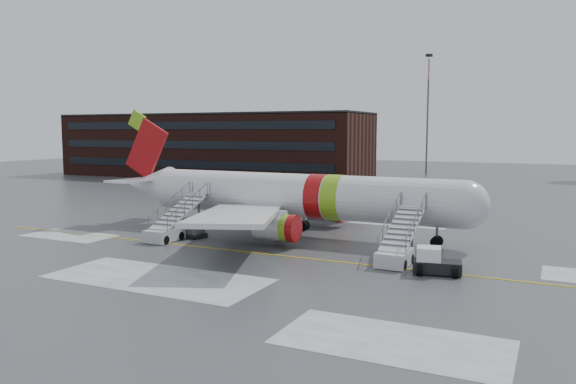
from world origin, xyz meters
The scene contains 8 objects.
ground centered at (0.00, 0.00, 0.00)m, with size 260.00×260.00×0.00m, color #494C4F.
airliner centered at (-5.10, 6.95, 3.42)m, with size 35.03×32.97×11.18m.
airstair_fwd centered at (6.43, 0.41, 1.06)m, with size 2.05×7.70×3.48m.
airstair_aft centered at (-12.97, 0.41, 1.06)m, with size 2.05×7.70×3.48m.
pushback_tug centered at (9.28, -1.37, 0.76)m, with size 3.25×2.68×1.71m.
uld_container centered at (-11.80, 2.05, 0.78)m, with size 2.30×1.88×1.66m.
terminal_building centered at (-45.00, 54.98, 6.20)m, with size 62.00×16.11×12.30m.
light_mast_far_n centered at (-8.00, 78.00, 13.84)m, with size 1.20×1.20×24.25m.
Camera 1 is at (16.08, -37.13, 9.16)m, focal length 35.00 mm.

